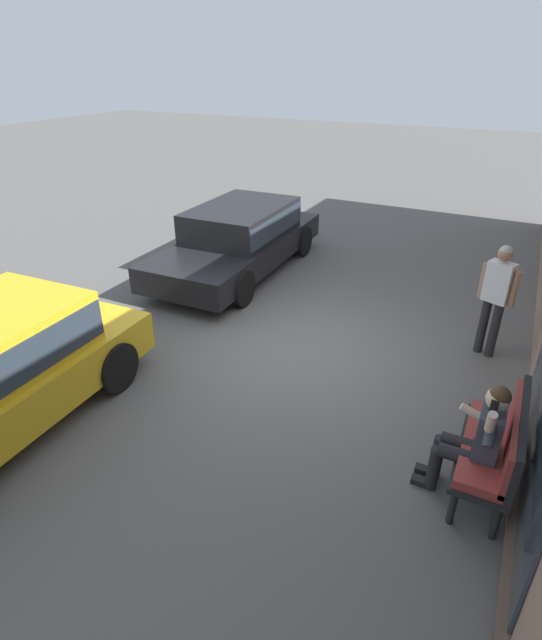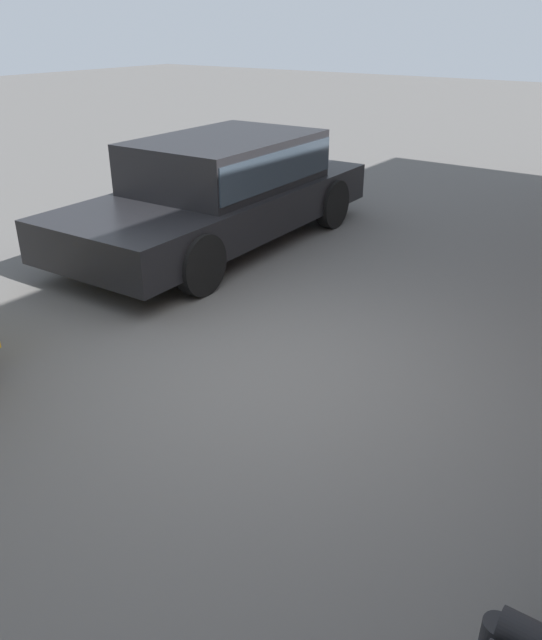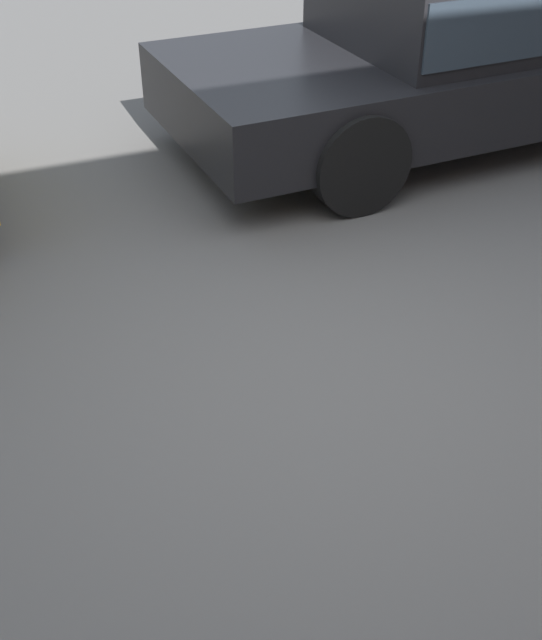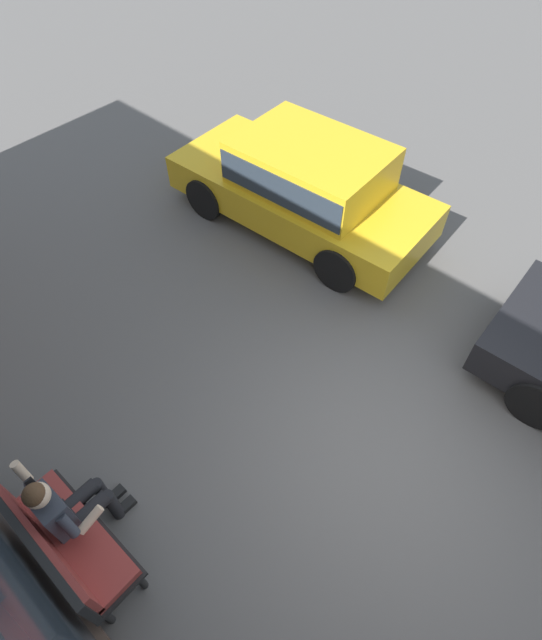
% 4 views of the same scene
% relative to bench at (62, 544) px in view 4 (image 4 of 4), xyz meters
% --- Properties ---
extents(ground_plane, '(60.00, 60.00, 0.00)m').
position_rel_bench_xyz_m(ground_plane, '(-1.66, -2.90, -0.60)').
color(ground_plane, '#565451').
extents(bench, '(1.45, 0.55, 1.03)m').
position_rel_bench_xyz_m(bench, '(0.00, 0.00, 0.00)').
color(bench, black).
rests_on(bench, ground_plane).
extents(person_on_phone, '(0.73, 0.74, 1.36)m').
position_rel_bench_xyz_m(person_on_phone, '(0.18, -0.22, 0.13)').
color(person_on_phone, black).
rests_on(person_on_phone, ground_plane).
extents(parked_car_mid, '(4.24, 2.01, 1.47)m').
position_rel_bench_xyz_m(parked_car_mid, '(1.64, -5.45, 0.21)').
color(parked_car_mid, gold).
rests_on(parked_car_mid, ground_plane).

